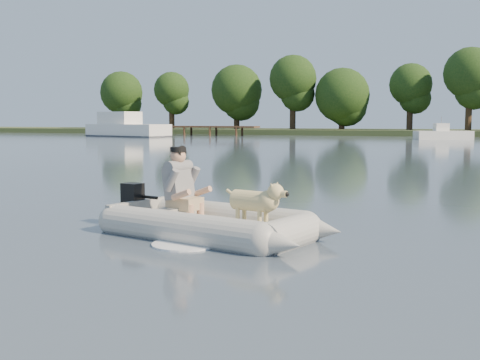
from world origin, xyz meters
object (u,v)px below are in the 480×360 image
at_px(dock, 180,131).
at_px(dinghy, 213,196).
at_px(man, 179,181).
at_px(motorboat, 443,129).
at_px(cabin_cruiser, 128,124).
at_px(dog, 252,204).

distance_m(dock, dinghy, 57.54).
xyz_separation_m(dock, dinghy, (25.80, -51.44, 0.09)).
bearing_deg(man, motorboat, 101.78).
height_order(dinghy, cabin_cruiser, cabin_cruiser).
distance_m(dinghy, cabin_cruiser, 53.48).
distance_m(man, cabin_cruiser, 52.92).
bearing_deg(dinghy, dog, 4.57).
distance_m(dock, motorboat, 28.02).
bearing_deg(dinghy, dock, 131.50).
bearing_deg(motorboat, dog, -112.81).
xyz_separation_m(dock, man, (25.12, -51.20, 0.28)).
relative_size(dog, motorboat, 0.19).
bearing_deg(dog, man, 180.00).
xyz_separation_m(dock, cabin_cruiser, (-2.78, -6.24, 0.74)).
bearing_deg(man, cabin_cruiser, 136.69).
bearing_deg(dog, motorboat, 103.44).
distance_m(dinghy, dog, 0.67).
bearing_deg(dock, cabin_cruiser, -114.04).
xyz_separation_m(man, cabin_cruiser, (-27.90, 44.96, 0.47)).
xyz_separation_m(dog, cabin_cruiser, (-29.24, 45.32, 0.73)).
height_order(dock, cabin_cruiser, cabin_cruiser).
height_order(dock, dog, dock).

